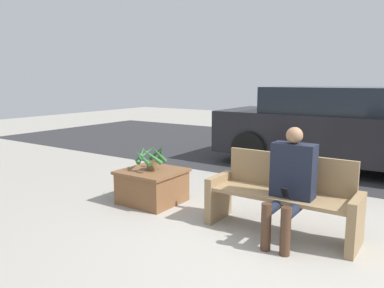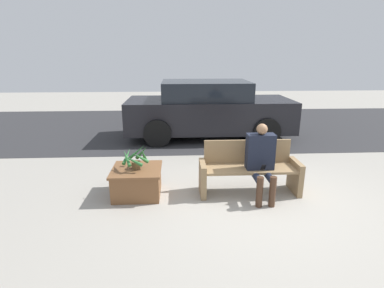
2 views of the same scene
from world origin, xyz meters
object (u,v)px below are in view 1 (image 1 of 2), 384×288
Objects in this scene: potted_plant at (151,157)px; parked_car at (334,128)px; planter_box at (152,185)px; person_seated at (290,180)px; bench at (282,196)px.

potted_plant is 3.98m from parked_car.
parked_car reaches higher than planter_box.
parked_car is (1.58, 3.65, 0.13)m from potted_plant.
parked_car is at bearing 66.61° from potted_plant.
planter_box is 0.18× the size of parked_car.
potted_plant is at bearing 175.73° from person_seated.
planter_box is (-1.90, -0.02, -0.16)m from bench.
bench reaches higher than potted_plant.
person_seated is 3.83m from parked_car.
potted_plant reaches higher than planter_box.
potted_plant is at bearing -113.39° from parked_car.
potted_plant is at bearing -109.68° from planter_box.
bench reaches higher than planter_box.
bench is 0.35m from person_seated.
potted_plant is 0.10× the size of parked_car.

